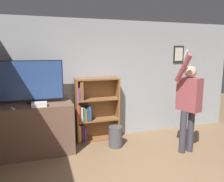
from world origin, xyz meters
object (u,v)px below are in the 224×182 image
Objects in this scene: television at (32,81)px; waste_bin at (116,137)px; bookshelf at (93,111)px; game_console at (39,104)px; person at (189,101)px.

television is 2.04m from waste_bin.
bookshelf reaches higher than waste_bin.
bookshelf is at bearing 125.89° from waste_bin.
television is 0.51m from game_console.
game_console reaches higher than waste_bin.
person is at bearing -35.72° from bookshelf.
game_console is 1.70m from waste_bin.
game_console is 0.13× the size of person.
television is 0.83× the size of bookshelf.
waste_bin is (0.36, -0.50, -0.46)m from bookshelf.
game_console is at bearing -179.91° from waste_bin.
person reaches higher than bookshelf.
television is 0.58× the size of person.
television reaches higher than game_console.
bookshelf is 0.77m from waste_bin.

